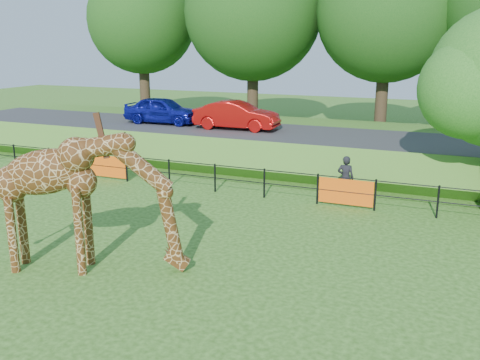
{
  "coord_description": "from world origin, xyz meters",
  "views": [
    {
      "loc": [
        6.52,
        -9.74,
        5.62
      ],
      "look_at": [
        1.15,
        2.98,
        2.0
      ],
      "focal_mm": 40.0,
      "sensor_mm": 36.0,
      "label": 1
    }
  ],
  "objects": [
    {
      "name": "perimeter_fence",
      "position": [
        0.0,
        8.0,
        0.55
      ],
      "size": [
        28.07,
        0.1,
        1.1
      ],
      "primitive_type": null,
      "color": "black",
      "rests_on": "ground"
    },
    {
      "name": "giraffe",
      "position": [
        -1.8,
        0.36,
        1.76
      ],
      "size": [
        4.96,
        2.48,
        3.53
      ],
      "primitive_type": null,
      "rotation": [
        0.0,
        0.0,
        0.34
      ],
      "color": "#502B10",
      "rests_on": "ground"
    },
    {
      "name": "ground",
      "position": [
        0.0,
        0.0,
        0.0
      ],
      "size": [
        90.0,
        90.0,
        0.0
      ],
      "primitive_type": "plane",
      "color": "#295014",
      "rests_on": "ground"
    },
    {
      "name": "bg_tree_line",
      "position": [
        1.89,
        22.0,
        7.19
      ],
      "size": [
        37.3,
        8.8,
        11.82
      ],
      "color": "#2D2214",
      "rests_on": "ground"
    },
    {
      "name": "car_red",
      "position": [
        -3.67,
        13.97,
        2.1
      ],
      "size": [
        4.17,
        1.59,
        1.36
      ],
      "primitive_type": "imported",
      "rotation": [
        0.0,
        0.0,
        1.61
      ],
      "color": "red",
      "rests_on": "road"
    },
    {
      "name": "road",
      "position": [
        0.0,
        14.0,
        1.36
      ],
      "size": [
        40.0,
        5.0,
        0.12
      ],
      "primitive_type": "cube",
      "color": "#313234",
      "rests_on": "embankment"
    },
    {
      "name": "car_blue",
      "position": [
        -7.94,
        14.21,
        2.11
      ],
      "size": [
        4.08,
        1.73,
        1.38
      ],
      "primitive_type": "imported",
      "rotation": [
        0.0,
        0.0,
        1.6
      ],
      "color": "#141AA5",
      "rests_on": "road"
    },
    {
      "name": "embankment",
      "position": [
        0.0,
        15.5,
        0.65
      ],
      "size": [
        40.0,
        9.0,
        1.3
      ],
      "primitive_type": "cube",
      "color": "#295014",
      "rests_on": "ground"
    },
    {
      "name": "visitor",
      "position": [
        2.8,
        8.84,
        0.82
      ],
      "size": [
        0.6,
        0.4,
        1.64
      ],
      "primitive_type": "imported",
      "rotation": [
        0.0,
        0.0,
        3.15
      ],
      "color": "black",
      "rests_on": "ground"
    }
  ]
}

